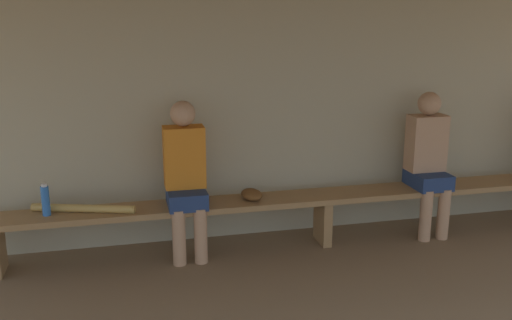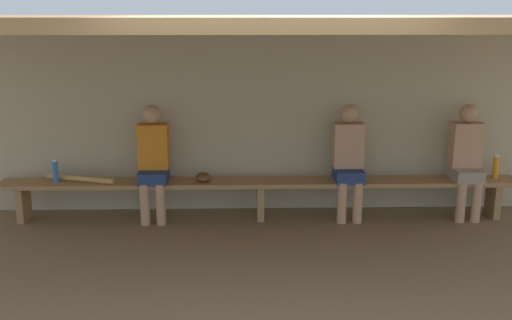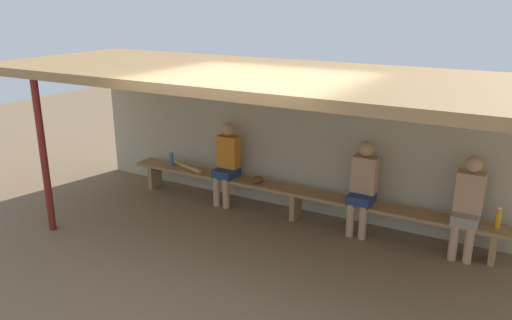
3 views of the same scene
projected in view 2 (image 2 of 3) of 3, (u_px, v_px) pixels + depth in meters
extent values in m
plane|color=brown|center=(266.00, 276.00, 5.35)|extent=(24.00, 24.00, 0.00)
cube|color=#B7AD8C|center=(259.00, 119.00, 7.01)|extent=(8.00, 0.20, 2.20)
cube|color=#9E7547|center=(264.00, 22.00, 5.47)|extent=(8.00, 2.80, 0.12)
cube|color=#9E7547|center=(261.00, 183.00, 6.74)|extent=(6.00, 0.36, 0.05)
cube|color=#9E7547|center=(24.00, 203.00, 6.74)|extent=(0.08, 0.29, 0.41)
cube|color=#9E7547|center=(260.00, 201.00, 6.80)|extent=(0.08, 0.29, 0.41)
cube|color=#9E7547|center=(493.00, 200.00, 6.86)|extent=(0.08, 0.29, 0.41)
cube|color=navy|center=(154.00, 176.00, 6.67)|extent=(0.32, 0.40, 0.14)
cylinder|color=tan|center=(145.00, 204.00, 6.59)|extent=(0.11, 0.11, 0.48)
cylinder|color=tan|center=(161.00, 204.00, 6.59)|extent=(0.11, 0.11, 0.48)
cube|color=orange|center=(153.00, 146.00, 6.67)|extent=(0.34, 0.20, 0.52)
sphere|color=tan|center=(152.00, 114.00, 6.58)|extent=(0.21, 0.21, 0.21)
cube|color=navy|center=(348.00, 175.00, 6.72)|extent=(0.32, 0.40, 0.14)
cylinder|color=tan|center=(342.00, 203.00, 6.64)|extent=(0.11, 0.11, 0.48)
cylinder|color=tan|center=(358.00, 203.00, 6.64)|extent=(0.11, 0.11, 0.48)
cube|color=tan|center=(348.00, 145.00, 6.72)|extent=(0.34, 0.20, 0.52)
sphere|color=tan|center=(349.00, 114.00, 6.63)|extent=(0.21, 0.21, 0.21)
cube|color=gray|center=(466.00, 174.00, 6.76)|extent=(0.32, 0.40, 0.14)
cylinder|color=tan|center=(461.00, 202.00, 6.67)|extent=(0.11, 0.11, 0.48)
cylinder|color=tan|center=(476.00, 202.00, 6.67)|extent=(0.11, 0.11, 0.48)
cube|color=tan|center=(466.00, 145.00, 6.75)|extent=(0.34, 0.20, 0.52)
sphere|color=tan|center=(469.00, 113.00, 6.66)|extent=(0.21, 0.21, 0.21)
cylinder|color=orange|center=(496.00, 168.00, 6.79)|extent=(0.07, 0.07, 0.26)
cylinder|color=white|center=(497.00, 156.00, 6.76)|extent=(0.05, 0.05, 0.02)
cylinder|color=blue|center=(55.00, 172.00, 6.65)|extent=(0.06, 0.06, 0.24)
cylinder|color=white|center=(54.00, 161.00, 6.62)|extent=(0.05, 0.05, 0.02)
ellipsoid|color=brown|center=(203.00, 177.00, 6.71)|extent=(0.21, 0.27, 0.09)
cylinder|color=tan|center=(81.00, 179.00, 6.68)|extent=(0.83, 0.32, 0.07)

